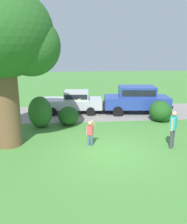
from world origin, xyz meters
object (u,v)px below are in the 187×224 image
parked_sedan (74,101)px  frisbee (78,100)px  oak_tree_large (3,39)px  child_thrower (90,131)px  adult_onlooker (173,128)px  parked_suv (137,98)px

parked_sedan → frisbee: (0.19, -5.23, 1.20)m
oak_tree_large → child_thrower: (3.65, -0.63, -4.08)m
frisbee → adult_onlooker: size_ratio=0.17×
child_thrower → adult_onlooker: adult_onlooker is taller
oak_tree_large → child_thrower: size_ratio=5.45×
child_thrower → adult_onlooker: bearing=-9.0°
parked_sedan → parked_suv: size_ratio=0.93×
adult_onlooker → frisbee: bearing=160.8°
oak_tree_large → adult_onlooker: 8.37m
oak_tree_large → child_thrower: 5.51m
parked_sedan → child_thrower: (0.69, -6.10, -0.13)m
oak_tree_large → parked_suv: size_ratio=1.45×
child_thrower → adult_onlooker: 3.75m
parked_sedan → adult_onlooker: (4.38, -6.69, 0.13)m
child_thrower → frisbee: bearing=119.7°
oak_tree_large → parked_sedan: 7.37m
child_thrower → frisbee: 1.67m
parked_suv → parked_sedan: bearing=173.2°
parked_sedan → frisbee: size_ratio=15.55×
parked_sedan → adult_onlooker: size_ratio=2.59×
parked_sedan → child_thrower: bearing=-83.6°
child_thrower → oak_tree_large: bearing=170.2°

